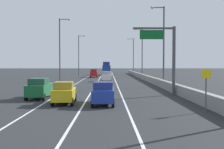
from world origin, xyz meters
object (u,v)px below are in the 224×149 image
(lamp_post_right_fourth, at_px, (133,54))
(lamp_post_left_mid, at_px, (61,46))
(car_red_4, at_px, (94,73))
(car_yellow_1, at_px, (64,93))
(car_white_3, at_px, (107,76))
(overhead_sign_gantry, at_px, (167,52))
(car_blue_0, at_px, (103,93))
(box_truck, at_px, (106,69))
(lamp_post_right_third, at_px, (141,50))
(lamp_post_right_second, at_px, (162,41))
(lamp_post_left_far, at_px, (79,53))
(car_green_2, at_px, (40,88))
(speed_advisory_sign, at_px, (206,87))

(lamp_post_right_fourth, bearing_deg, lamp_post_left_mid, -112.89)
(car_red_4, bearing_deg, car_yellow_1, -90.05)
(lamp_post_right_fourth, height_order, car_white_3, lamp_post_right_fourth)
(overhead_sign_gantry, distance_m, car_blue_0, 10.63)
(lamp_post_right_fourth, bearing_deg, box_truck, -141.32)
(lamp_post_right_fourth, distance_m, car_blue_0, 71.14)
(lamp_post_right_fourth, distance_m, car_yellow_1, 71.02)
(car_white_3, xyz_separation_m, car_red_4, (-3.43, 16.74, 0.06))
(lamp_post_right_third, bearing_deg, lamp_post_right_second, -89.78)
(lamp_post_left_far, xyz_separation_m, car_blue_0, (8.27, -60.83, -5.84))
(car_green_2, bearing_deg, overhead_sign_gantry, 12.35)
(car_red_4, bearing_deg, car_white_3, -78.43)
(lamp_post_right_third, relative_size, car_white_3, 2.67)
(car_yellow_1, bearing_deg, lamp_post_left_far, 94.67)
(overhead_sign_gantry, xyz_separation_m, lamp_post_right_third, (1.54, 37.28, 2.08))
(speed_advisory_sign, relative_size, car_blue_0, 0.68)
(car_blue_0, distance_m, car_white_3, 31.57)
(lamp_post_right_second, relative_size, car_red_4, 2.86)
(lamp_post_right_second, distance_m, lamp_post_right_third, 25.91)
(speed_advisory_sign, xyz_separation_m, lamp_post_left_mid, (-15.88, 33.54, 5.04))
(overhead_sign_gantry, height_order, lamp_post_right_third, lamp_post_right_third)
(overhead_sign_gantry, height_order, lamp_post_left_mid, lamp_post_left_mid)
(overhead_sign_gantry, relative_size, car_white_3, 1.66)
(car_blue_0, distance_m, car_red_4, 48.42)
(lamp_post_right_third, height_order, lamp_post_left_far, same)
(lamp_post_right_third, xyz_separation_m, car_red_4, (-11.73, 3.84, -5.75))
(lamp_post_right_second, bearing_deg, car_blue_0, -114.66)
(car_red_4, bearing_deg, lamp_post_left_mid, -105.75)
(lamp_post_right_second, bearing_deg, lamp_post_right_third, 90.22)
(overhead_sign_gantry, relative_size, speed_advisory_sign, 2.50)
(car_blue_0, bearing_deg, car_green_2, 146.03)
(car_green_2, height_order, car_red_4, car_red_4)
(car_green_2, bearing_deg, lamp_post_right_fourth, 77.24)
(lamp_post_left_far, bearing_deg, car_green_2, -88.06)
(lamp_post_left_mid, bearing_deg, overhead_sign_gantry, -55.61)
(car_white_3, bearing_deg, car_green_2, -103.35)
(car_green_2, relative_size, box_truck, 0.50)
(lamp_post_right_second, xyz_separation_m, lamp_post_right_fourth, (0.09, 51.83, 0.00))
(lamp_post_left_mid, bearing_deg, car_red_4, 74.25)
(lamp_post_right_fourth, bearing_deg, overhead_sign_gantry, -91.57)
(overhead_sign_gantry, distance_m, lamp_post_right_third, 37.37)
(lamp_post_right_third, bearing_deg, overhead_sign_gantry, -92.37)
(car_white_3, height_order, box_truck, box_truck)
(car_white_3, bearing_deg, box_truck, 90.57)
(speed_advisory_sign, xyz_separation_m, car_blue_0, (-7.32, 3.81, -0.80))
(lamp_post_right_second, bearing_deg, car_white_3, 122.85)
(box_truck, bearing_deg, car_red_4, -101.70)
(car_blue_0, bearing_deg, speed_advisory_sign, -27.50)
(lamp_post_right_second, distance_m, car_white_3, 16.55)
(speed_advisory_sign, relative_size, lamp_post_right_third, 0.25)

